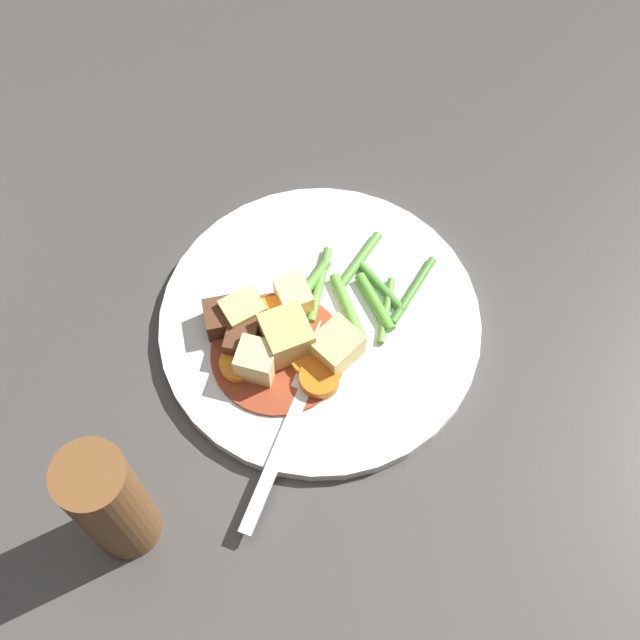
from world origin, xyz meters
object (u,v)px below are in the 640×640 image
pepper_mill (110,503)px  potato_chunk_1 (294,297)px  carrot_slice_1 (312,358)px  dinner_plate (320,324)px  meat_chunk_1 (242,339)px  potato_chunk_4 (261,366)px  fork (294,416)px  potato_chunk_2 (243,313)px  meat_chunk_0 (222,318)px  potato_chunk_3 (288,338)px  carrot_slice_0 (273,319)px  carrot_slice_3 (238,365)px  carrot_slice_2 (319,379)px  potato_chunk_0 (336,347)px

pepper_mill → potato_chunk_1: bearing=-165.5°
carrot_slice_1 → pepper_mill: 0.19m
dinner_plate → meat_chunk_1: (0.06, -0.02, 0.02)m
potato_chunk_4 → fork: (0.01, 0.04, -0.01)m
potato_chunk_2 → fork: (0.02, 0.09, -0.01)m
meat_chunk_0 → carrot_slice_1: bearing=113.9°
potato_chunk_4 → meat_chunk_1: (-0.00, -0.03, -0.00)m
potato_chunk_3 → fork: (0.04, 0.05, -0.02)m
carrot_slice_1 → fork: 0.05m
potato_chunk_3 → carrot_slice_0: bearing=-101.5°
carrot_slice_3 → potato_chunk_4: (-0.01, 0.02, 0.01)m
fork → potato_chunk_4: bearing=-96.9°
carrot_slice_2 → meat_chunk_0: size_ratio=1.13×
potato_chunk_1 → potato_chunk_4: 0.07m
carrot_slice_3 → meat_chunk_1: 0.02m
carrot_slice_2 → carrot_slice_3: size_ratio=1.08×
potato_chunk_4 → meat_chunk_0: (-0.00, -0.05, -0.00)m
carrot_slice_2 → meat_chunk_0: (0.02, -0.09, 0.00)m
carrot_slice_1 → potato_chunk_4: (0.04, -0.02, 0.01)m
carrot_slice_1 → fork: carrot_slice_1 is taller
carrot_slice_0 → carrot_slice_3: (0.04, 0.01, -0.00)m
dinner_plate → meat_chunk_1: 0.07m
meat_chunk_1 → fork: meat_chunk_1 is taller
dinner_plate → potato_chunk_4: bearing=4.5°
potato_chunk_1 → potato_chunk_3: (0.03, 0.03, 0.00)m
potato_chunk_4 → potato_chunk_2: bearing=-113.5°
carrot_slice_1 → carrot_slice_3: size_ratio=1.16×
meat_chunk_1 → potato_chunk_2: bearing=-132.6°
potato_chunk_0 → fork: 0.06m
meat_chunk_1 → pepper_mill: 0.16m
carrot_slice_1 → meat_chunk_1: bearing=-55.9°
potato_chunk_2 → carrot_slice_1: bearing=105.3°
carrot_slice_2 → potato_chunk_4: size_ratio=1.00×
carrot_slice_1 → carrot_slice_0: bearing=-88.8°
meat_chunk_0 → meat_chunk_1: (-0.00, 0.02, 0.00)m
potato_chunk_2 → meat_chunk_1: 0.02m
dinner_plate → carrot_slice_3: 0.08m
carrot_slice_3 → potato_chunk_3: bearing=162.4°
carrot_slice_2 → potato_chunk_3: bearing=-92.6°
potato_chunk_4 → potato_chunk_1: bearing=-153.2°
carrot_slice_1 → potato_chunk_4: size_ratio=1.08×
potato_chunk_3 → fork: bearing=52.6°
carrot_slice_0 → potato_chunk_1: size_ratio=1.22×
carrot_slice_3 → carrot_slice_0: bearing=-166.1°
carrot_slice_3 → pepper_mill: pepper_mill is taller
dinner_plate → carrot_slice_1: 0.04m
carrot_slice_1 → carrot_slice_3: bearing=-36.0°
carrot_slice_3 → potato_chunk_3: potato_chunk_3 is taller
potato_chunk_1 → pepper_mill: size_ratio=0.22×
potato_chunk_1 → potato_chunk_3: potato_chunk_3 is taller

